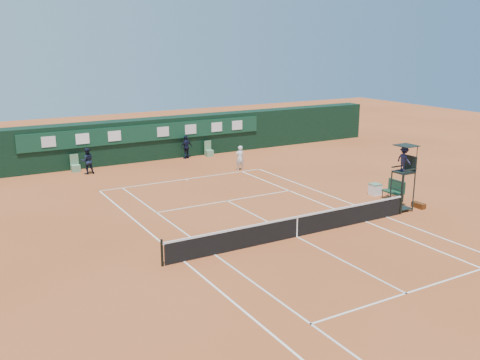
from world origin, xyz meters
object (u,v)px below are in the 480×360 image
Objects in this scene: tennis_net at (297,226)px; cooler at (375,189)px; player_bench at (395,189)px; player at (240,158)px; umpire_chair at (404,164)px.

cooler is (7.84, 3.26, -0.18)m from tennis_net.
tennis_net is 10.75× the size of player_bench.
tennis_net is at bearing 71.99° from player.
tennis_net is 7.69× the size of player.
umpire_chair is (6.91, 0.43, 1.95)m from tennis_net.
cooler is (-0.21, 1.26, -0.27)m from player_bench.
umpire_chair is at bearing 3.59° from tennis_net.
tennis_net is 13.02m from player.
player is at bearing 111.82° from cooler.
player_bench is at bearing -80.42° from cooler.
tennis_net is at bearing -165.99° from player_bench.
umpire_chair reaches higher than cooler.
player is (-3.83, 10.30, 0.24)m from player_bench.
player_bench reaches higher than cooler.
umpire_chair is at bearing -126.05° from player_bench.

